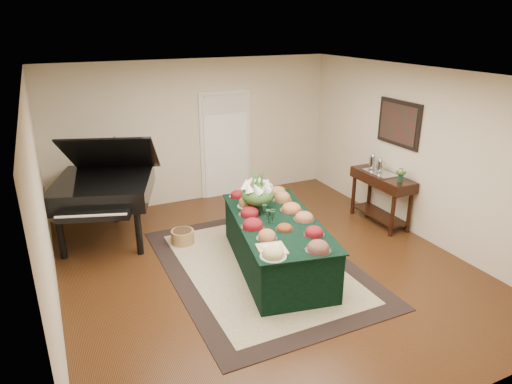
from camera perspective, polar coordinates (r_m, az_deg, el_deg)
name	(u,v)px	position (r m, az deg, el deg)	size (l,w,h in m)	color
ground	(265,266)	(6.70, 1.11, -9.26)	(6.00, 6.00, 0.00)	black
area_rug	(260,266)	(6.69, 0.50, -9.25)	(2.55, 3.56, 0.01)	black
kitchen_doorway	(226,146)	(9.07, -3.80, 5.81)	(1.05, 0.07, 2.10)	silver
buffet_table	(276,243)	(6.52, 2.57, -6.44)	(1.54, 2.51, 0.74)	black
food_platters	(276,216)	(6.39, 2.47, -2.97)	(1.34, 2.36, 0.13)	silver
cutting_board	(272,247)	(5.57, 1.95, -6.83)	(0.40, 0.40, 0.10)	tan
green_goblets	(269,215)	(6.31, 1.69, -2.84)	(0.13, 0.32, 0.18)	#143220
floral_centerpiece	(258,191)	(6.61, 0.20, 0.14)	(0.49, 0.49, 0.49)	#143220
grand_piano	(104,187)	(7.53, -18.44, 0.57)	(1.94, 2.05, 1.77)	black
wicker_basket	(183,237)	(7.37, -9.14, -5.58)	(0.36, 0.36, 0.23)	olive
mahogany_sideboard	(382,186)	(8.10, 15.47, 0.78)	(0.45, 1.23, 0.89)	black
tea_service	(377,165)	(8.13, 14.89, 3.29)	(0.34, 0.58, 0.30)	silver
pink_bouquet	(401,172)	(7.70, 17.68, 2.35)	(0.19, 0.19, 0.24)	#143220
wall_painting	(399,123)	(7.96, 17.42, 8.21)	(0.05, 0.95, 0.75)	black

